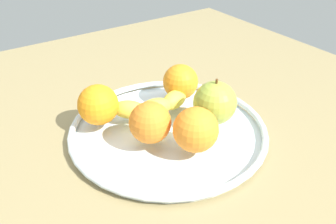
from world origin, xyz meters
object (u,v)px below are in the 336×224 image
(banana, at_px, (155,105))
(apple, at_px, (215,103))
(orange_back_left, at_px, (181,82))
(orange_front_left, at_px, (150,122))
(fruit_bowl, at_px, (168,129))
(orange_center, at_px, (194,130))
(orange_front_right, at_px, (98,105))

(banana, height_order, apple, apple)
(orange_back_left, height_order, orange_front_left, same)
(orange_back_left, bearing_deg, orange_front_left, -144.80)
(fruit_bowl, xyz_separation_m, orange_front_left, (-0.05, -0.02, 0.05))
(orange_back_left, bearing_deg, apple, -90.35)
(fruit_bowl, relative_size, banana, 2.18)
(orange_back_left, distance_m, orange_center, 0.18)
(apple, xyz_separation_m, orange_front_left, (-0.13, 0.02, -0.00))
(orange_front_left, xyz_separation_m, orange_center, (0.05, -0.06, 0.00))
(orange_center, bearing_deg, orange_front_right, 120.42)
(orange_front_right, xyz_separation_m, orange_center, (0.10, -0.16, 0.00))
(fruit_bowl, bearing_deg, orange_front_right, 140.45)
(orange_center, bearing_deg, orange_front_left, 126.71)
(fruit_bowl, bearing_deg, orange_front_left, -159.13)
(banana, bearing_deg, apple, -38.21)
(banana, height_order, orange_center, orange_center)
(apple, height_order, orange_back_left, apple)
(banana, height_order, orange_front_right, orange_front_right)
(orange_front_right, relative_size, orange_front_left, 1.04)
(apple, relative_size, orange_front_right, 1.17)
(banana, xyz_separation_m, apple, (0.08, -0.09, 0.02))
(fruit_bowl, distance_m, apple, 0.10)
(banana, bearing_deg, orange_center, -82.25)
(fruit_bowl, xyz_separation_m, apple, (0.08, -0.04, 0.05))
(fruit_bowl, height_order, orange_back_left, orange_back_left)
(apple, relative_size, orange_front_left, 1.22)
(banana, relative_size, orange_front_right, 2.23)
(orange_back_left, xyz_separation_m, orange_front_right, (-0.18, 0.01, 0.00))
(apple, height_order, orange_front_right, apple)
(fruit_bowl, bearing_deg, orange_back_left, 42.17)
(apple, distance_m, orange_back_left, 0.11)
(orange_back_left, bearing_deg, banana, -164.55)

